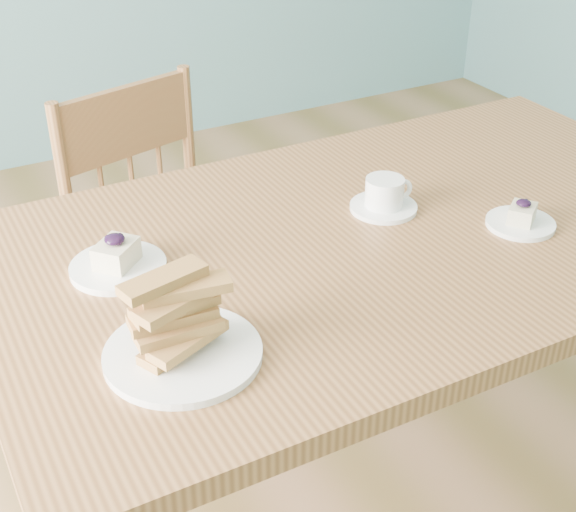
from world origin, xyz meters
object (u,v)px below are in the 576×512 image
at_px(dining_chair, 169,261).
at_px(coffee_cup, 385,197).
at_px(cheesecake_plate_far, 117,261).
at_px(dining_table, 374,265).
at_px(cheesecake_plate_near, 521,219).
at_px(biscotti_plate, 181,331).

xyz_separation_m(dining_chair, coffee_cup, (0.29, -0.57, 0.38)).
bearing_deg(cheesecake_plate_far, dining_table, -11.18).
distance_m(cheesecake_plate_near, biscotti_plate, 0.76).
bearing_deg(cheesecake_plate_far, cheesecake_plate_near, -16.42).
relative_size(dining_table, cheesecake_plate_far, 8.87).
distance_m(coffee_cup, biscotti_plate, 0.61).
distance_m(dining_chair, cheesecake_plate_far, 0.71).
bearing_deg(coffee_cup, dining_table, -124.83).
bearing_deg(coffee_cup, dining_chair, 126.34).
bearing_deg(cheesecake_plate_near, dining_chair, 122.75).
bearing_deg(dining_table, biscotti_plate, -158.23).
bearing_deg(cheesecake_plate_far, coffee_cup, -3.63).
relative_size(dining_table, dining_chair, 1.65).
bearing_deg(dining_table, cheesecake_plate_near, -25.37).
bearing_deg(coffee_cup, cheesecake_plate_far, -174.02).
relative_size(cheesecake_plate_near, coffee_cup, 0.98).
relative_size(cheesecake_plate_far, coffee_cup, 1.26).
height_order(dining_chair, cheesecake_plate_near, dining_chair).
height_order(dining_table, biscotti_plate, biscotti_plate).
bearing_deg(dining_chair, dining_table, -85.72).
bearing_deg(biscotti_plate, coffee_cup, 24.91).
height_order(dining_chair, coffee_cup, dining_chair).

